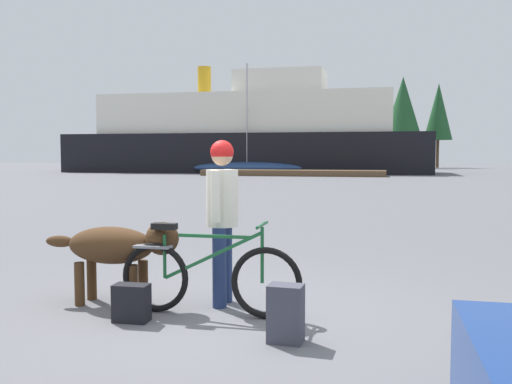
% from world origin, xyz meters
% --- Properties ---
extents(ground_plane, '(160.00, 160.00, 0.00)m').
position_xyz_m(ground_plane, '(0.00, 0.00, 0.00)').
color(ground_plane, slate).
extents(bicycle, '(1.77, 0.44, 0.89)m').
position_xyz_m(bicycle, '(-0.22, -0.01, 0.37)').
color(bicycle, black).
rests_on(bicycle, ground_plane).
extents(person_cyclist, '(0.32, 0.53, 1.67)m').
position_xyz_m(person_cyclist, '(-0.19, 0.38, 1.00)').
color(person_cyclist, navy).
rests_on(person_cyclist, ground_plane).
extents(dog, '(1.45, 0.44, 0.86)m').
position_xyz_m(dog, '(-1.21, 0.16, 0.59)').
color(dog, '#472D19').
rests_on(dog, ground_plane).
extents(backpack, '(0.29, 0.22, 0.47)m').
position_xyz_m(backpack, '(0.63, -0.59, 0.24)').
color(backpack, '#3F3F4C').
rests_on(backpack, ground_plane).
extents(handbag_pannier, '(0.32, 0.19, 0.34)m').
position_xyz_m(handbag_pannier, '(-0.84, -0.35, 0.17)').
color(handbag_pannier, black).
rests_on(handbag_pannier, ground_plane).
extents(dock_pier, '(12.65, 2.87, 0.40)m').
position_xyz_m(dock_pier, '(-4.69, 33.64, 0.20)').
color(dock_pier, brown).
rests_on(dock_pier, ground_plane).
extents(ferry_boat, '(29.29, 7.40, 8.71)m').
position_xyz_m(ferry_boat, '(-9.50, 39.91, 3.06)').
color(ferry_boat, black).
rests_on(ferry_boat, ground_plane).
extents(sailboat_moored, '(8.46, 2.37, 8.28)m').
position_xyz_m(sailboat_moored, '(-8.63, 36.27, 0.49)').
color(sailboat_moored, navy).
rests_on(sailboat_moored, ground_plane).
extents(pine_tree_far_left, '(3.66, 3.66, 10.45)m').
position_xyz_m(pine_tree_far_left, '(-10.60, 60.37, 6.33)').
color(pine_tree_far_left, '#4C331E').
rests_on(pine_tree_far_left, ground_plane).
extents(pine_tree_center, '(4.16, 4.16, 9.65)m').
position_xyz_m(pine_tree_center, '(3.40, 56.72, 6.27)').
color(pine_tree_center, '#4C331E').
rests_on(pine_tree_center, ground_plane).
extents(pine_tree_far_right, '(2.99, 2.99, 9.08)m').
position_xyz_m(pine_tree_far_right, '(7.18, 58.53, 6.02)').
color(pine_tree_far_right, '#4C331E').
rests_on(pine_tree_far_right, ground_plane).
extents(pine_tree_mid_back, '(3.78, 3.78, 10.60)m').
position_xyz_m(pine_tree_mid_back, '(-7.42, 62.18, 6.55)').
color(pine_tree_mid_back, '#4C331E').
rests_on(pine_tree_mid_back, ground_plane).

